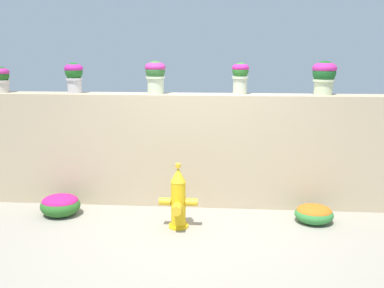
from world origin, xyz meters
The scene contains 10 objects.
ground_plane centered at (0.00, 0.00, 0.00)m, with size 24.00×24.00×0.00m, color gray.
stone_wall centered at (0.00, 1.12, 0.77)m, with size 6.15×0.35×1.55m, color tan.
potted_plant_0 centered at (-2.71, 1.13, 1.76)m, with size 0.24×0.24×0.35m.
potted_plant_1 centered at (-1.67, 1.12, 1.80)m, with size 0.25×0.25×0.41m.
potted_plant_2 centered at (-0.56, 1.11, 1.81)m, with size 0.28×0.28×0.44m.
potted_plant_3 centered at (0.57, 1.15, 1.80)m, with size 0.23×0.23×0.42m.
potted_plant_4 centered at (1.66, 1.14, 1.81)m, with size 0.31×0.31×0.44m.
fire_hydrant centered at (-0.17, 0.27, 0.36)m, with size 0.47×0.37×0.81m.
flower_bush_left centered at (1.52, 0.56, 0.12)m, with size 0.48×0.43×0.23m.
flower_bush_right centered at (-1.76, 0.55, 0.15)m, with size 0.52×0.47×0.29m.
Camera 1 is at (0.36, -4.49, 2.14)m, focal length 39.25 mm.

